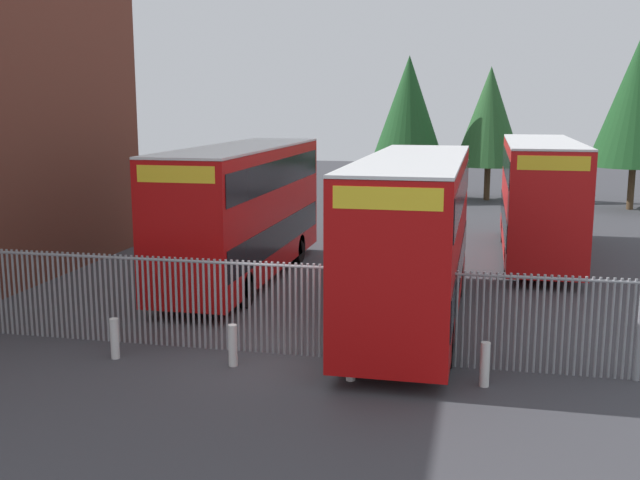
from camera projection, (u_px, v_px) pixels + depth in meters
ground_plane at (346, 277)px, 25.25m from camera, size 100.00×100.00×0.00m
palisade_fence at (264, 304)px, 17.45m from camera, size 16.57×0.14×2.35m
double_decker_bus_near_gate at (413, 233)px, 19.76m from camera, size 2.54×10.81×4.42m
double_decker_bus_behind_fence_left at (243, 207)px, 24.58m from camera, size 2.54×10.81×4.42m
double_decker_bus_behind_fence_right at (539, 194)px, 28.05m from camera, size 2.54×10.81×4.42m
bollard_near_left at (115, 338)px, 17.19m from camera, size 0.20×0.20×0.95m
bollard_center_front at (233, 345)px, 16.70m from camera, size 0.20×0.20×0.95m
bollard_near_right at (351, 359)px, 15.82m from camera, size 0.20×0.20×0.95m
bollard_far_right at (485, 364)px, 15.48m from camera, size 0.20×0.20×0.95m
traffic_cone_by_gate at (396, 364)px, 16.02m from camera, size 0.34×0.34×0.59m
tree_tall_back at (638, 101)px, 40.26m from camera, size 4.90×4.90×9.38m
tree_short_side at (490, 117)px, 44.44m from camera, size 4.09×4.09×7.90m
tree_mid_row at (408, 113)px, 44.50m from camera, size 4.70×4.70×8.54m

